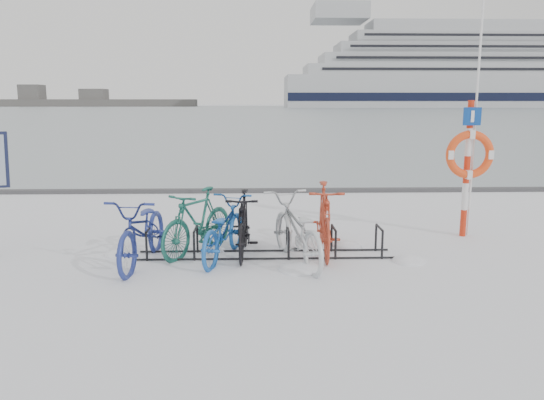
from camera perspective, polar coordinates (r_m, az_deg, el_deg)
ground at (r=8.38m, az=-0.77°, el=-6.01°), size 900.00×900.00×0.00m
ice_sheet at (r=163.05m, az=-1.65°, el=9.70°), size 400.00×298.00×0.02m
quay_edge at (r=14.13m, az=-1.15°, el=1.02°), size 400.00×0.25×0.10m
bike_rack at (r=8.33m, az=-0.77°, el=-4.82°), size 4.00×0.48×0.46m
lifebuoy_station at (r=9.89m, az=20.48°, el=4.56°), size 0.84×0.23×4.38m
cruise_ferry at (r=234.23m, az=19.90°, el=12.55°), size 146.45×27.60×48.12m
shoreline at (r=294.45m, az=-26.52°, el=9.53°), size 180.00×12.00×9.50m
bike_0 at (r=8.13m, az=-13.70°, el=-2.93°), size 0.92×2.10×1.07m
bike_1 at (r=8.52m, az=-8.02°, el=-2.12°), size 1.35×1.78×1.07m
bike_2 at (r=8.20m, az=-5.28°, el=-2.94°), size 1.10×1.94×0.96m
bike_3 at (r=8.37m, az=-3.10°, el=-2.37°), size 0.55×1.74×1.04m
bike_4 at (r=7.95m, az=2.63°, el=-2.99°), size 1.21×2.12×1.05m
bike_5 at (r=8.49m, az=5.67°, el=-1.84°), size 0.65×1.93×1.15m
snow_drifts at (r=8.24m, az=2.97°, el=-6.30°), size 4.98×1.82×0.22m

